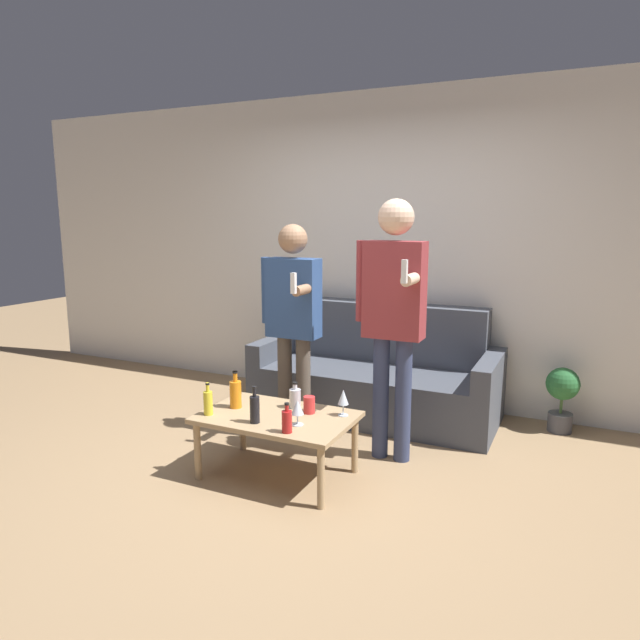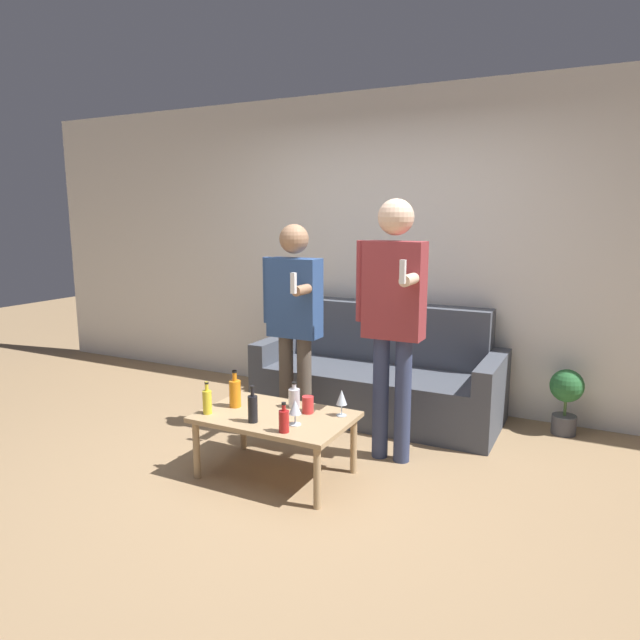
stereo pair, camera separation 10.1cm
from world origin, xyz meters
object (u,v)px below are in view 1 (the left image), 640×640
coffee_table (277,422)px  person_standing_left (293,313)px  person_standing_right (393,307)px  couch (377,377)px  bottle_orange (208,402)px

coffee_table → person_standing_left: (-0.22, 0.64, 0.58)m
person_standing_left → person_standing_right: bearing=-5.4°
couch → coffee_table: bearing=-97.2°
couch → person_standing_right: (0.39, -0.83, 0.74)m
coffee_table → bottle_orange: bearing=-156.1°
couch → person_standing_left: bearing=-117.9°
person_standing_right → coffee_table: bearing=-134.9°
couch → bottle_orange: bearing=-110.0°
person_standing_left → person_standing_right: (0.79, -0.08, 0.11)m
coffee_table → person_standing_right: bearing=45.1°
couch → person_standing_right: person_standing_right is taller
person_standing_left → couch: bearing=62.1°
person_standing_right → person_standing_left: bearing=174.6°
couch → person_standing_right: 1.18m
coffee_table → person_standing_right: size_ratio=0.55×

